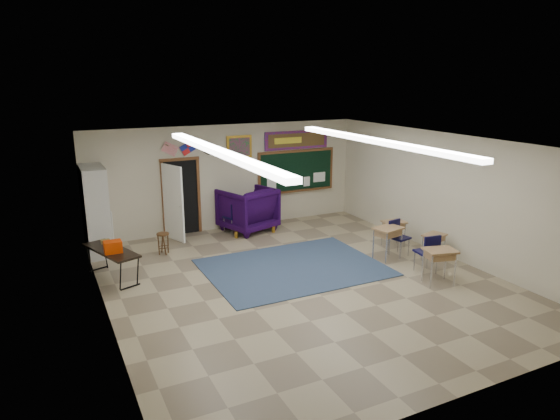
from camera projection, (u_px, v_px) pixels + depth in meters
name	position (u px, v px, depth m)	size (l,w,h in m)	color
floor	(302.00, 282.00, 10.80)	(9.00, 9.00, 0.00)	gray
back_wall	(228.00, 177.00, 14.31)	(8.00, 0.04, 3.00)	beige
front_wall	(469.00, 298.00, 6.50)	(8.00, 0.04, 3.00)	beige
left_wall	(102.00, 242.00, 8.71)	(0.04, 9.00, 3.00)	beige
right_wall	(448.00, 195.00, 12.10)	(0.04, 9.00, 3.00)	beige
ceiling	(304.00, 143.00, 10.02)	(8.00, 9.00, 0.04)	silver
area_rug	(294.00, 267.00, 11.57)	(4.00, 3.00, 0.02)	#2E3E58
fluorescent_strips	(304.00, 146.00, 10.03)	(3.86, 6.00, 0.10)	white
doorway	(179.00, 199.00, 13.66)	(1.10, 0.89, 2.16)	black
chalkboard	(296.00, 172.00, 15.22)	(2.55, 0.14, 1.30)	brown
bulletin_board	(297.00, 140.00, 14.97)	(2.10, 0.05, 0.55)	#AE1A0E
framed_art_print	(239.00, 147.00, 14.21)	(0.75, 0.05, 0.65)	#AF7F21
wall_clock	(209.00, 149.00, 13.83)	(0.32, 0.05, 0.32)	black
wall_flags	(179.00, 146.00, 13.41)	(1.16, 0.06, 0.70)	red
storage_cabinet	(96.00, 211.00, 12.27)	(0.59, 1.25, 2.20)	beige
wingback_armchair	(248.00, 209.00, 14.26)	(1.34, 1.38, 1.25)	#1B042F
student_chair_reading	(232.00, 218.00, 14.08)	(0.44, 0.44, 0.88)	black
student_chair_desk_a	(426.00, 253.00, 11.20)	(0.46, 0.46, 0.92)	black
student_chair_desk_b	(400.00, 238.00, 12.27)	(0.44, 0.44, 0.88)	black
student_desk_front_left	(387.00, 241.00, 12.03)	(0.76, 0.64, 0.80)	#A0784A
student_desk_front_right	(393.00, 232.00, 12.94)	(0.60, 0.48, 0.68)	#A0784A
student_desk_back_left	(439.00, 265.00, 10.58)	(0.75, 0.63, 0.77)	#A0784A
student_desk_back_right	(434.00, 246.00, 11.97)	(0.64, 0.55, 0.65)	#A0784A
folding_table	(112.00, 263.00, 10.87)	(1.05, 1.71, 0.93)	black
wooden_stool	(163.00, 243.00, 12.41)	(0.31, 0.31, 0.54)	#4E3117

